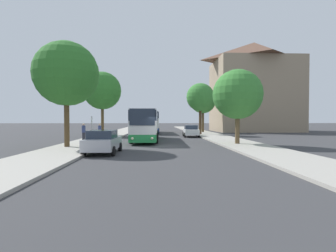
# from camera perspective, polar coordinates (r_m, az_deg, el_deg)

# --- Properties ---
(ground_plane) EXTENTS (300.00, 300.00, 0.00)m
(ground_plane) POSITION_cam_1_polar(r_m,az_deg,el_deg) (22.24, -1.06, -4.47)
(ground_plane) COLOR #38383A
(ground_plane) RESTS_ON ground
(sidewalk_left) EXTENTS (4.00, 120.00, 0.15)m
(sidewalk_left) POSITION_cam_1_polar(r_m,az_deg,el_deg) (23.14, -18.71, -4.13)
(sidewalk_left) COLOR #A39E93
(sidewalk_left) RESTS_ON ground_plane
(sidewalk_right) EXTENTS (4.00, 120.00, 0.15)m
(sidewalk_right) POSITION_cam_1_polar(r_m,az_deg,el_deg) (23.48, 16.32, -4.03)
(sidewalk_right) COLOR #A39E93
(sidewalk_right) RESTS_ON ground_plane
(building_right_background) EXTENTS (15.21, 11.92, 17.38)m
(building_right_background) POSITION_cam_1_polar(r_m,az_deg,el_deg) (54.57, 18.17, 8.07)
(building_right_background) COLOR gray
(building_right_background) RESTS_ON ground_plane
(bus_front) EXTENTS (2.81, 11.60, 3.24)m
(bus_front) POSITION_cam_1_polar(r_m,az_deg,el_deg) (28.22, -4.87, 0.30)
(bus_front) COLOR #238942
(bus_front) RESTS_ON ground_plane
(bus_middle) EXTENTS (3.09, 11.58, 3.55)m
(bus_middle) POSITION_cam_1_polar(r_m,az_deg,el_deg) (44.49, -3.96, 0.89)
(bus_middle) COLOR #2D519E
(bus_middle) RESTS_ON ground_plane
(parked_car_left_curb) EXTENTS (2.11, 4.20, 1.57)m
(parked_car_left_curb) POSITION_cam_1_polar(r_m,az_deg,el_deg) (18.03, -13.97, -3.29)
(parked_car_left_curb) COLOR #B7B7BC
(parked_car_left_curb) RESTS_ON ground_plane
(parked_car_right_near) EXTENTS (2.08, 4.17, 1.54)m
(parked_car_right_near) POSITION_cam_1_polar(r_m,az_deg,el_deg) (34.62, 5.00, -1.06)
(parked_car_right_near) COLOR silver
(parked_car_right_near) RESTS_ON ground_plane
(bus_stop_sign) EXTENTS (0.08, 0.45, 2.44)m
(bus_stop_sign) POSITION_cam_1_polar(r_m,az_deg,el_deg) (24.97, -16.26, -0.05)
(bus_stop_sign) COLOR gray
(bus_stop_sign) RESTS_ON sidewalk_left
(pedestrian_waiting_near) EXTENTS (0.36, 0.36, 1.75)m
(pedestrian_waiting_near) POSITION_cam_1_polar(r_m,az_deg,el_deg) (27.62, -17.89, -1.24)
(pedestrian_waiting_near) COLOR #23232D
(pedestrian_waiting_near) RESTS_ON sidewalk_left
(pedestrian_waiting_far) EXTENTS (0.36, 0.36, 1.68)m
(pedestrian_waiting_far) POSITION_cam_1_polar(r_m,az_deg,el_deg) (29.45, -14.65, -1.13)
(pedestrian_waiting_far) COLOR #23232D
(pedestrian_waiting_far) RESTS_ON sidewalk_left
(tree_left_near) EXTENTS (5.29, 5.29, 8.85)m
(tree_left_near) POSITION_cam_1_polar(r_m,az_deg,el_deg) (38.24, -14.11, 7.45)
(tree_left_near) COLOR #513D23
(tree_left_near) RESTS_ON sidewalk_left
(tree_left_far) EXTENTS (5.03, 5.03, 8.24)m
(tree_left_far) POSITION_cam_1_polar(r_m,az_deg,el_deg) (22.35, -21.26, 10.52)
(tree_left_far) COLOR #513D23
(tree_left_far) RESTS_ON sidewalk_left
(tree_right_near) EXTENTS (4.47, 4.47, 7.69)m
(tree_right_near) POSITION_cam_1_polar(r_m,az_deg,el_deg) (45.90, 7.62, 5.51)
(tree_right_near) COLOR #513D23
(tree_right_near) RESTS_ON sidewalk_right
(tree_right_mid) EXTENTS (4.09, 4.09, 7.48)m
(tree_right_mid) POSITION_cam_1_polar(r_m,az_deg,el_deg) (38.90, 7.05, 6.22)
(tree_right_mid) COLOR #47331E
(tree_right_mid) RESTS_ON sidewalk_right
(tree_right_far) EXTENTS (4.41, 4.41, 6.58)m
(tree_right_far) POSITION_cam_1_polar(r_m,az_deg,el_deg) (24.17, 14.91, 6.65)
(tree_right_far) COLOR brown
(tree_right_far) RESTS_ON sidewalk_right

